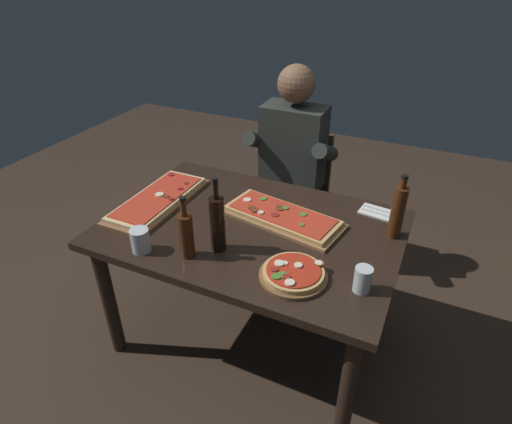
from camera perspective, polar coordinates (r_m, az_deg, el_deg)
The scene contains 13 objects.
ground_plane at distance 2.55m, azimuth -0.49°, elevation -15.85°, with size 6.40×6.40×0.00m, color #38281E.
dining_table at distance 2.11m, azimuth -0.57°, elevation -4.00°, with size 1.40×0.96×0.74m.
pizza_rectangular_front at distance 2.10m, azimuth 3.47°, elevation -0.59°, with size 0.63×0.36×0.05m.
pizza_rectangular_left at distance 2.29m, azimuth -12.96°, elevation 1.64°, with size 0.27×0.62×0.05m.
pizza_round_far at distance 1.75m, azimuth 4.99°, elevation -8.20°, with size 0.28×0.28×0.05m.
wine_bottle_dark at distance 1.83m, azimuth -9.29°, elevation -2.93°, with size 0.06×0.06×0.29m.
oil_bottle_amber at distance 1.84m, azimuth -5.18°, elevation -1.44°, with size 0.07×0.07×0.35m.
vinegar_bottle_green at distance 2.02m, azimuth 18.40°, elevation 0.10°, with size 0.06×0.06×0.31m.
tumbler_near_camera at distance 1.94m, azimuth -15.16°, elevation -3.83°, with size 0.08×0.08×0.11m.
tumbler_far_side at distance 1.71m, azimuth 14.05°, elevation -8.73°, with size 0.07×0.07×0.11m.
napkin_cutlery_set at distance 2.24m, azimuth 15.99°, elevation -0.07°, with size 0.19×0.13×0.01m.
diner_chair at distance 2.90m, azimuth 5.21°, elevation 2.89°, with size 0.44×0.44×0.87m.
seated_diner at distance 2.68m, azimuth 4.57°, elevation 6.56°, with size 0.53×0.41×1.33m.
Camera 1 is at (0.74, -1.55, 1.88)m, focal length 29.97 mm.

